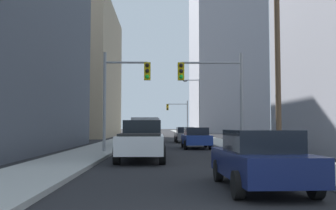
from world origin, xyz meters
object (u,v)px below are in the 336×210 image
(traffic_signal_near_left, at_px, (124,86))
(traffic_signal_far_right, at_px, (178,112))
(cargo_van_silver, at_px, (147,130))
(sedan_maroon, at_px, (151,133))
(pickup_truck_white, at_px, (142,141))
(traffic_signal_near_right, at_px, (214,85))
(sedan_navy, at_px, (260,159))
(sedan_grey, at_px, (185,135))
(sedan_black, at_px, (151,135))
(sedan_blue, at_px, (196,138))

(traffic_signal_near_left, distance_m, traffic_signal_far_right, 42.01)
(cargo_van_silver, relative_size, sedan_maroon, 1.24)
(pickup_truck_white, height_order, traffic_signal_near_right, traffic_signal_near_right)
(sedan_maroon, relative_size, traffic_signal_near_left, 0.71)
(pickup_truck_white, height_order, sedan_navy, pickup_truck_white)
(pickup_truck_white, bearing_deg, traffic_signal_near_right, 46.63)
(sedan_grey, xyz_separation_m, sedan_black, (-3.40, 0.53, 0.00))
(sedan_blue, xyz_separation_m, sedan_maroon, (-3.59, 15.54, 0.00))
(sedan_black, bearing_deg, sedan_maroon, 90.79)
(traffic_signal_far_right, bearing_deg, pickup_truck_white, -95.18)
(sedan_blue, height_order, sedan_grey, same)
(cargo_van_silver, distance_m, sedan_blue, 4.72)
(traffic_signal_near_left, bearing_deg, sedan_black, 85.37)
(cargo_van_silver, height_order, sedan_navy, cargo_van_silver)
(sedan_grey, bearing_deg, sedan_black, 171.14)
(pickup_truck_white, xyz_separation_m, cargo_van_silver, (-0.18, 12.14, 0.35))
(pickup_truck_white, height_order, traffic_signal_far_right, traffic_signal_far_right)
(sedan_navy, distance_m, traffic_signal_near_left, 13.62)
(pickup_truck_white, distance_m, traffic_signal_far_right, 46.27)
(cargo_van_silver, xyz_separation_m, traffic_signal_far_right, (4.34, 33.84, 2.75))
(traffic_signal_near_left, xyz_separation_m, traffic_signal_far_right, (5.41, 41.66, 0.05))
(sedan_blue, relative_size, traffic_signal_far_right, 0.71)
(sedan_blue, xyz_separation_m, traffic_signal_far_right, (0.66, 36.75, 3.27))
(cargo_van_silver, xyz_separation_m, sedan_maroon, (0.09, 12.62, -0.52))
(cargo_van_silver, bearing_deg, traffic_signal_far_right, 82.69)
(sedan_blue, bearing_deg, traffic_signal_far_right, 88.96)
(pickup_truck_white, bearing_deg, traffic_signal_near_left, 106.13)
(pickup_truck_white, relative_size, sedan_blue, 1.27)
(sedan_black, xyz_separation_m, traffic_signal_far_right, (4.18, 26.46, 3.27))
(sedan_navy, distance_m, sedan_blue, 17.30)
(traffic_signal_far_right, bearing_deg, cargo_van_silver, -97.31)
(sedan_grey, bearing_deg, sedan_blue, -89.29)
(pickup_truck_white, distance_m, sedan_navy, 8.76)
(sedan_navy, xyz_separation_m, sedan_grey, (-0.03, 27.06, 0.00))
(sedan_grey, height_order, traffic_signal_far_right, traffic_signal_far_right)
(traffic_signal_near_right, relative_size, traffic_signal_far_right, 1.00)
(sedan_navy, bearing_deg, traffic_signal_near_right, 86.90)
(sedan_blue, relative_size, sedan_maroon, 1.00)
(sedan_navy, xyz_separation_m, traffic_signal_near_right, (0.67, 12.39, 3.28))
(sedan_black, distance_m, traffic_signal_far_right, 26.99)
(sedan_black, bearing_deg, traffic_signal_far_right, 81.02)
(cargo_van_silver, xyz_separation_m, sedan_navy, (3.59, -20.21, -0.52))
(sedan_black, height_order, traffic_signal_far_right, traffic_signal_far_right)
(sedan_blue, height_order, sedan_black, same)
(pickup_truck_white, xyz_separation_m, traffic_signal_far_right, (4.16, 45.98, 3.11))
(pickup_truck_white, xyz_separation_m, traffic_signal_near_left, (-1.25, 4.32, 3.06))
(traffic_signal_near_right, bearing_deg, sedan_black, 105.11)
(sedan_maroon, height_order, traffic_signal_near_left, traffic_signal_near_left)
(sedan_grey, relative_size, sedan_black, 1.01)
(pickup_truck_white, distance_m, sedan_blue, 9.87)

